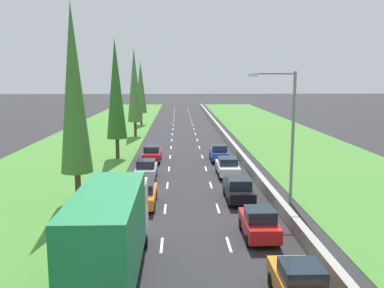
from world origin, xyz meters
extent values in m
plane|color=#28282B|center=(0.00, 60.00, 0.00)|extent=(300.00, 300.00, 0.00)
cube|color=#478433|center=(-12.65, 60.00, 0.02)|extent=(14.00, 140.00, 0.04)
cube|color=#478433|center=(14.35, 60.00, 0.02)|extent=(14.00, 140.00, 0.04)
cube|color=#9E9B93|center=(5.70, 60.00, 0.42)|extent=(0.44, 120.00, 0.85)
cube|color=white|center=(-1.75, 21.00, 0.01)|extent=(0.14, 2.00, 0.01)
cube|color=white|center=(-1.75, 27.00, 0.01)|extent=(0.14, 2.00, 0.01)
cube|color=white|center=(-1.75, 33.00, 0.01)|extent=(0.14, 2.00, 0.01)
cube|color=white|center=(-1.75, 39.00, 0.01)|extent=(0.14, 2.00, 0.01)
cube|color=white|center=(-1.75, 45.00, 0.01)|extent=(0.14, 2.00, 0.01)
cube|color=white|center=(-1.75, 51.00, 0.01)|extent=(0.14, 2.00, 0.01)
cube|color=white|center=(-1.75, 57.00, 0.01)|extent=(0.14, 2.00, 0.01)
cube|color=white|center=(-1.75, 63.00, 0.01)|extent=(0.14, 2.00, 0.01)
cube|color=white|center=(-1.75, 69.00, 0.01)|extent=(0.14, 2.00, 0.01)
cube|color=white|center=(-1.75, 75.00, 0.01)|extent=(0.14, 2.00, 0.01)
cube|color=white|center=(-1.75, 81.00, 0.01)|extent=(0.14, 2.00, 0.01)
cube|color=white|center=(-1.75, 87.00, 0.01)|extent=(0.14, 2.00, 0.01)
cube|color=white|center=(-1.75, 93.00, 0.01)|extent=(0.14, 2.00, 0.01)
cube|color=white|center=(-1.75, 99.00, 0.01)|extent=(0.14, 2.00, 0.01)
cube|color=white|center=(-1.75, 105.00, 0.01)|extent=(0.14, 2.00, 0.01)
cube|color=white|center=(-1.75, 111.00, 0.01)|extent=(0.14, 2.00, 0.01)
cube|color=white|center=(-1.75, 117.00, 0.01)|extent=(0.14, 2.00, 0.01)
cube|color=white|center=(1.75, 21.00, 0.01)|extent=(0.14, 2.00, 0.01)
cube|color=white|center=(1.75, 27.00, 0.01)|extent=(0.14, 2.00, 0.01)
cube|color=white|center=(1.75, 33.00, 0.01)|extent=(0.14, 2.00, 0.01)
cube|color=white|center=(1.75, 39.00, 0.01)|extent=(0.14, 2.00, 0.01)
cube|color=white|center=(1.75, 45.00, 0.01)|extent=(0.14, 2.00, 0.01)
cube|color=white|center=(1.75, 51.00, 0.01)|extent=(0.14, 2.00, 0.01)
cube|color=white|center=(1.75, 57.00, 0.01)|extent=(0.14, 2.00, 0.01)
cube|color=white|center=(1.75, 63.00, 0.01)|extent=(0.14, 2.00, 0.01)
cube|color=white|center=(1.75, 69.00, 0.01)|extent=(0.14, 2.00, 0.01)
cube|color=white|center=(1.75, 75.00, 0.01)|extent=(0.14, 2.00, 0.01)
cube|color=white|center=(1.75, 81.00, 0.01)|extent=(0.14, 2.00, 0.01)
cube|color=white|center=(1.75, 87.00, 0.01)|extent=(0.14, 2.00, 0.01)
cube|color=white|center=(1.75, 93.00, 0.01)|extent=(0.14, 2.00, 0.01)
cube|color=white|center=(1.75, 99.00, 0.01)|extent=(0.14, 2.00, 0.01)
cube|color=white|center=(1.75, 105.00, 0.01)|extent=(0.14, 2.00, 0.01)
cube|color=white|center=(1.75, 111.00, 0.01)|extent=(0.14, 2.00, 0.01)
cube|color=white|center=(1.75, 117.00, 0.01)|extent=(0.14, 2.00, 0.01)
cube|color=orange|center=(3.74, 15.25, 0.70)|extent=(1.68, 3.90, 0.76)
cube|color=#19232D|center=(3.74, 14.95, 1.40)|extent=(1.52, 1.60, 0.64)
cylinder|color=black|center=(2.98, 16.46, 0.32)|extent=(0.22, 0.64, 0.64)
cylinder|color=black|center=(4.50, 16.46, 0.32)|extent=(0.22, 0.64, 0.64)
cube|color=black|center=(-3.69, 17.40, 0.60)|extent=(2.20, 9.40, 0.56)
cube|color=white|center=(-3.69, 21.00, 2.13)|extent=(2.40, 2.20, 2.50)
cube|color=#1E7F47|center=(-3.69, 16.30, 2.53)|extent=(2.44, 7.20, 3.30)
cylinder|color=black|center=(-4.81, 20.70, 0.32)|extent=(0.22, 0.64, 0.64)
cylinder|color=black|center=(-2.57, 20.70, 0.32)|extent=(0.22, 0.64, 0.64)
cube|color=orange|center=(-3.30, 27.78, 0.68)|extent=(1.76, 4.50, 0.72)
cube|color=#19232D|center=(-3.30, 27.63, 1.34)|extent=(1.56, 1.90, 0.60)
cylinder|color=black|center=(-4.10, 29.17, 0.32)|extent=(0.22, 0.64, 0.64)
cylinder|color=black|center=(-2.50, 29.17, 0.32)|extent=(0.22, 0.64, 0.64)
cylinder|color=black|center=(-4.10, 26.38, 0.32)|extent=(0.22, 0.64, 0.64)
cylinder|color=black|center=(-2.50, 26.38, 0.32)|extent=(0.22, 0.64, 0.64)
cube|color=red|center=(3.49, 21.93, 0.70)|extent=(1.68, 3.90, 0.76)
cube|color=#19232D|center=(3.49, 21.63, 1.40)|extent=(1.52, 1.60, 0.64)
cylinder|color=black|center=(2.73, 23.14, 0.32)|extent=(0.22, 0.64, 0.64)
cylinder|color=black|center=(4.25, 23.14, 0.32)|extent=(0.22, 0.64, 0.64)
cylinder|color=black|center=(2.73, 20.72, 0.32)|extent=(0.22, 0.64, 0.64)
cylinder|color=black|center=(4.25, 20.72, 0.32)|extent=(0.22, 0.64, 0.64)
cube|color=silver|center=(-3.59, 35.24, 0.70)|extent=(1.68, 3.90, 0.76)
cube|color=#19232D|center=(-3.59, 34.94, 1.40)|extent=(1.52, 1.60, 0.64)
cylinder|color=black|center=(-4.35, 36.45, 0.32)|extent=(0.22, 0.64, 0.64)
cylinder|color=black|center=(-2.83, 36.45, 0.32)|extent=(0.22, 0.64, 0.64)
cylinder|color=black|center=(-4.35, 34.03, 0.32)|extent=(0.22, 0.64, 0.64)
cylinder|color=black|center=(-2.83, 34.03, 0.32)|extent=(0.22, 0.64, 0.64)
cube|color=red|center=(-3.58, 42.84, 0.68)|extent=(1.76, 4.50, 0.72)
cube|color=#19232D|center=(-3.58, 42.69, 1.34)|extent=(1.56, 1.90, 0.60)
cylinder|color=black|center=(-4.38, 44.23, 0.32)|extent=(0.22, 0.64, 0.64)
cylinder|color=black|center=(-2.78, 44.23, 0.32)|extent=(0.22, 0.64, 0.64)
cylinder|color=black|center=(-4.38, 41.44, 0.32)|extent=(0.22, 0.64, 0.64)
cylinder|color=black|center=(-2.78, 41.44, 0.32)|extent=(0.22, 0.64, 0.64)
cube|color=black|center=(3.36, 28.78, 0.68)|extent=(1.76, 4.50, 0.72)
cube|color=#19232D|center=(3.36, 28.63, 1.34)|extent=(1.56, 1.90, 0.60)
cylinder|color=black|center=(2.56, 30.18, 0.32)|extent=(0.22, 0.64, 0.64)
cylinder|color=black|center=(4.16, 30.18, 0.32)|extent=(0.22, 0.64, 0.64)
cylinder|color=black|center=(2.56, 27.39, 0.32)|extent=(0.22, 0.64, 0.64)
cylinder|color=black|center=(4.16, 27.39, 0.32)|extent=(0.22, 0.64, 0.64)
cube|color=white|center=(3.47, 36.28, 0.68)|extent=(1.76, 4.50, 0.72)
cube|color=#19232D|center=(3.47, 36.13, 1.34)|extent=(1.56, 1.90, 0.60)
cylinder|color=black|center=(2.67, 37.67, 0.32)|extent=(0.22, 0.64, 0.64)
cylinder|color=black|center=(4.27, 37.67, 0.32)|extent=(0.22, 0.64, 0.64)
cylinder|color=black|center=(2.67, 34.88, 0.32)|extent=(0.22, 0.64, 0.64)
cylinder|color=black|center=(4.27, 34.88, 0.32)|extent=(0.22, 0.64, 0.64)
cube|color=#1E47B7|center=(3.33, 42.77, 0.70)|extent=(1.68, 3.90, 0.76)
cube|color=#19232D|center=(3.33, 42.47, 1.40)|extent=(1.52, 1.60, 0.64)
cylinder|color=black|center=(2.57, 43.98, 0.32)|extent=(0.22, 0.64, 0.64)
cylinder|color=black|center=(4.09, 43.98, 0.32)|extent=(0.22, 0.64, 0.64)
cylinder|color=black|center=(2.57, 41.56, 0.32)|extent=(0.22, 0.64, 0.64)
cylinder|color=black|center=(4.09, 41.56, 0.32)|extent=(0.22, 0.64, 0.64)
cylinder|color=#4C3823|center=(-7.79, 28.58, 1.10)|extent=(0.41, 0.41, 2.20)
cone|color=#3D752D|center=(-7.79, 28.58, 7.87)|extent=(2.14, 2.14, 11.35)
cylinder|color=#4C3823|center=(-7.33, 44.33, 1.10)|extent=(0.40, 0.40, 2.20)
cone|color=#2D6623|center=(-7.33, 44.33, 7.39)|extent=(2.11, 2.11, 10.38)
cylinder|color=#4C3823|center=(-7.06, 60.61, 1.10)|extent=(0.40, 0.40, 2.20)
cone|color=#4C7F38|center=(-7.06, 60.61, 7.41)|extent=(2.12, 2.12, 10.42)
cylinder|color=#4C3823|center=(-7.47, 75.44, 1.10)|extent=(0.40, 0.40, 2.20)
cone|color=#4C7F38|center=(-7.47, 75.44, 6.77)|extent=(2.08, 2.08, 9.14)
cylinder|color=gray|center=(6.86, 27.96, 4.50)|extent=(0.20, 0.20, 9.00)
cylinder|color=gray|center=(5.46, 27.96, 8.85)|extent=(2.80, 0.12, 0.12)
cube|color=silver|center=(4.06, 27.96, 8.75)|extent=(0.60, 0.28, 0.20)
camera|label=1|loc=(-0.87, 0.49, 8.67)|focal=38.96mm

